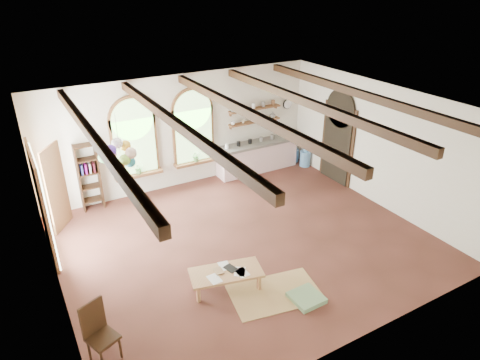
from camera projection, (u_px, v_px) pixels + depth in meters
floor at (245, 241)px, 9.94m from camera, size 8.00×8.00×0.00m
ceiling_beams at (246, 112)px, 8.58m from camera, size 6.20×6.80×0.18m
window_left at (134, 140)px, 11.28m from camera, size 1.30×0.28×2.20m
window_right at (193, 129)px, 12.03m from camera, size 1.30×0.28×2.20m
left_doorway at (43, 206)px, 9.09m from camera, size 0.10×1.90×2.50m
right_doorway at (337, 145)px, 12.39m from camera, size 0.10×1.30×2.40m
kitchen_counter at (257, 156)px, 13.25m from camera, size 2.68×0.62×0.94m
wall_shelf_lower at (255, 122)px, 12.92m from camera, size 1.70×0.24×0.04m
wall_shelf_upper at (255, 109)px, 12.75m from camera, size 1.70×0.24×0.04m
wall_clock at (288, 104)px, 13.38m from camera, size 0.32×0.04×0.32m
bookshelf at (89, 177)px, 10.94m from camera, size 0.53×0.32×1.80m
coffee_table at (226, 274)px, 8.30m from camera, size 1.51×0.95×0.40m
side_chair at (103, 344)px, 6.79m from camera, size 0.55×0.55×1.07m
floor_mat at (275, 293)px, 8.31m from camera, size 1.89×1.36×0.02m
floor_cushion at (306, 298)px, 8.13m from camera, size 0.59×0.59×0.10m
water_jug_a at (295, 155)px, 14.01m from camera, size 0.27×0.27×0.53m
water_jug_b at (305, 158)px, 13.65m from camera, size 0.33×0.33×0.65m
balloon_cluster at (120, 155)px, 8.53m from camera, size 0.76×0.81×1.15m
table_book at (215, 272)px, 8.25m from camera, size 0.18×0.25×0.02m
tablet at (231, 268)px, 8.37m from camera, size 0.25×0.30×0.01m
potted_plant_left at (139, 168)px, 11.54m from camera, size 0.27×0.23×0.30m
potted_plant_right at (196, 156)px, 12.29m from camera, size 0.27×0.23×0.30m
shelf_cup_a at (233, 123)px, 12.56m from camera, size 0.12×0.10×0.10m
shelf_cup_b at (243, 121)px, 12.72m from camera, size 0.10×0.10×0.09m
shelf_bowl_a at (253, 120)px, 12.88m from camera, size 0.22×0.22×0.05m
shelf_bowl_b at (263, 118)px, 13.03m from camera, size 0.20×0.20×0.06m
shelf_vase at (273, 115)px, 13.16m from camera, size 0.18×0.18×0.19m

